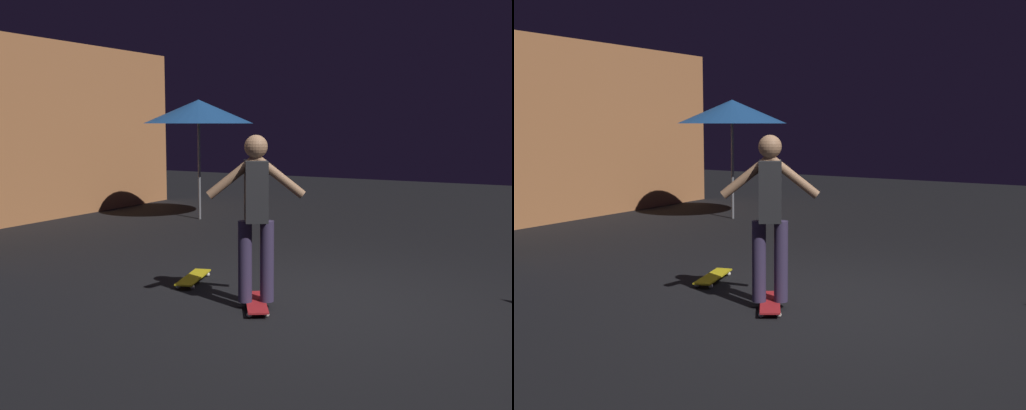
# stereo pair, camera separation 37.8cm
# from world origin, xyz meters

# --- Properties ---
(ground_plane) EXTENTS (28.00, 28.00, 0.00)m
(ground_plane) POSITION_xyz_m (0.00, 0.00, 0.00)
(ground_plane) COLOR black
(patio_umbrella) EXTENTS (2.10, 2.10, 2.30)m
(patio_umbrella) POSITION_xyz_m (4.11, 4.26, 2.07)
(patio_umbrella) COLOR slate
(patio_umbrella) RESTS_ON ground_plane
(skateboard_ridden) EXTENTS (0.77, 0.59, 0.07)m
(skateboard_ridden) POSITION_xyz_m (-0.50, 0.47, 0.06)
(skateboard_ridden) COLOR #AD1E23
(skateboard_ridden) RESTS_ON ground_plane
(skateboard_spare) EXTENTS (0.80, 0.41, 0.07)m
(skateboard_spare) POSITION_xyz_m (0.04, 1.60, 0.06)
(skateboard_spare) COLOR gold
(skateboard_spare) RESTS_ON ground_plane
(skater) EXTENTS (0.60, 0.88, 1.67)m
(skater) POSITION_xyz_m (-0.50, 0.47, 1.04)
(skater) COLOR #382D4C
(skater) RESTS_ON skateboard_ridden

